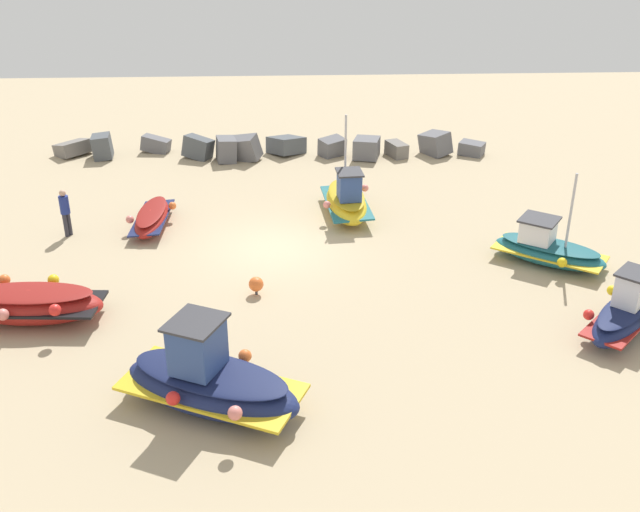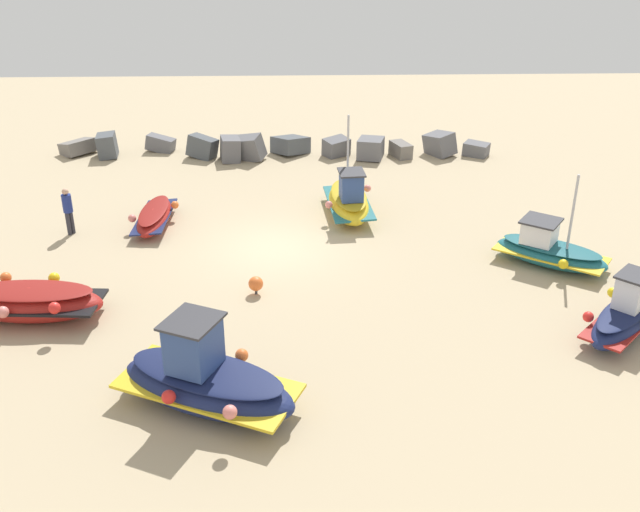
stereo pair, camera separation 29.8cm
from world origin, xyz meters
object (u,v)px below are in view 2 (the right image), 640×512
fishing_boat_0 (549,250)px  person_walking (68,208)px  fishing_boat_3 (31,302)px  mooring_buoy_0 (256,284)px  fishing_boat_4 (206,380)px  fishing_boat_5 (624,316)px  fishing_boat_2 (349,200)px  fishing_boat_1 (154,216)px

fishing_boat_0 → person_walking: (-15.53, 2.74, 0.47)m
fishing_boat_3 → mooring_buoy_0: 6.14m
fishing_boat_3 → fishing_boat_4: fishing_boat_4 is taller
fishing_boat_0 → fishing_boat_3: fishing_boat_0 is taller
fishing_boat_5 → mooring_buoy_0: 10.04m
fishing_boat_3 → fishing_boat_4: 6.54m
person_walking → mooring_buoy_0: 7.86m
fishing_boat_3 → fishing_boat_5: bearing=-1.2°
fishing_boat_2 → fishing_boat_3: 11.43m
fishing_boat_2 → mooring_buoy_0: fishing_boat_2 is taller
fishing_boat_1 → fishing_boat_4: size_ratio=0.70×
fishing_boat_2 → fishing_boat_5: bearing=33.9°
fishing_boat_1 → fishing_boat_3: size_ratio=0.81×
fishing_boat_0 → fishing_boat_4: size_ratio=0.80×
fishing_boat_5 → fishing_boat_3: bearing=129.1°
fishing_boat_1 → mooring_buoy_0: size_ratio=5.92×
fishing_boat_4 → fishing_boat_5: fishing_boat_4 is taller
fishing_boat_5 → fishing_boat_1: bearing=104.7°
fishing_boat_2 → person_walking: fishing_boat_2 is taller
fishing_boat_1 → fishing_boat_2: 6.86m
fishing_boat_2 → fishing_boat_3: fishing_boat_2 is taller
person_walking → fishing_boat_1: bearing=44.3°
fishing_boat_2 → fishing_boat_3: (-9.08, -6.95, -0.06)m
fishing_boat_0 → person_walking: 15.77m
fishing_boat_0 → fishing_boat_4: fishing_boat_0 is taller
mooring_buoy_0 → fishing_boat_2: bearing=62.1°
fishing_boat_4 → mooring_buoy_0: (0.86, 5.18, -0.34)m
fishing_boat_0 → fishing_boat_5: 4.20m
fishing_boat_0 → fishing_boat_1: (-12.80, 3.37, -0.13)m
fishing_boat_1 → mooring_buoy_0: fishing_boat_1 is taller
fishing_boat_3 → mooring_buoy_0: fishing_boat_3 is taller
fishing_boat_0 → fishing_boat_1: bearing=20.2°
fishing_boat_2 → fishing_boat_4: 11.63m
fishing_boat_1 → fishing_boat_5: 15.43m
fishing_boat_2 → fishing_boat_0: bearing=50.5°
fishing_boat_0 → fishing_boat_2: 7.26m
fishing_boat_3 → person_walking: 5.61m
fishing_boat_1 → fishing_boat_4: 10.61m
fishing_boat_4 → person_walking: size_ratio=2.79×
person_walking → fishing_boat_5: bearing=8.4°
fishing_boat_0 → fishing_boat_1: fishing_boat_0 is taller
fishing_boat_2 → mooring_buoy_0: (-3.05, -5.77, -0.23)m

